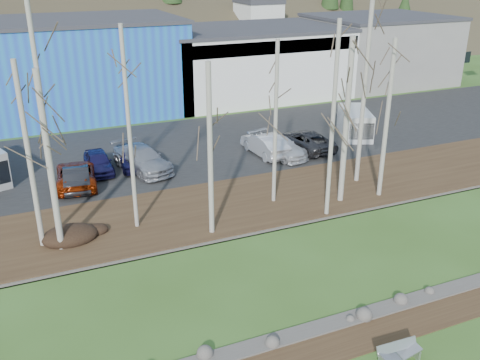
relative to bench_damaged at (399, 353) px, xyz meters
name	(u,v)px	position (x,y,z in m)	size (l,w,h in m)	color
dirt_strip	(363,335)	(-0.32, 1.61, -0.35)	(80.00, 1.80, 0.03)	#382616
near_bank_rocks	(348,320)	(-0.32, 2.61, -0.36)	(80.00, 0.80, 0.50)	#47423D
river	(296,269)	(-0.32, 6.71, -0.36)	(80.00, 8.00, 0.90)	black
far_bank_rocks	(258,230)	(-0.32, 10.81, -0.36)	(80.00, 0.80, 0.46)	#47423D
far_bank	(234,205)	(-0.32, 14.01, -0.29)	(80.00, 7.00, 0.15)	#382616
parking_lot	(179,149)	(-0.32, 24.51, -0.29)	(80.00, 14.00, 0.14)	black
building_blue	(65,67)	(-6.32, 38.51, 3.79)	(20.40, 12.24, 8.30)	#2072BB
building_white	(249,61)	(11.68, 38.50, 3.05)	(18.36, 12.24, 6.80)	silver
building_grey	(378,49)	(27.68, 38.51, 3.29)	(14.28, 12.24, 7.30)	slate
bench_damaged	(399,353)	(0.00, 0.00, 0.00)	(1.62, 0.60, 0.71)	#B2B6B8
seagull	(412,349)	(0.74, 0.14, -0.19)	(0.44, 0.20, 0.31)	gold
dirt_mound	(70,235)	(-9.44, 13.35, 0.06)	(2.74, 1.93, 0.54)	black
birch_0	(29,158)	(-10.73, 13.37, 4.28)	(0.25, 0.25, 8.99)	#B5B0A5
birch_1	(46,134)	(-9.87, 12.91, 5.48)	(0.21, 0.21, 11.38)	#B5B0A5
birch_2	(50,164)	(-9.92, 12.68, 4.11)	(0.30, 0.30, 8.65)	#B5B0A5
birch_3	(129,132)	(-6.04, 13.51, 4.90)	(0.21, 0.21, 10.23)	#B5B0A5
birch_4	(210,152)	(-2.68, 11.34, 4.12)	(0.26, 0.26, 8.65)	#B5B0A5
birch_5	(275,124)	(1.93, 13.50, 4.34)	(0.22, 0.22, 9.11)	#B5B0A5
birch_6	(333,123)	(3.82, 10.81, 4.94)	(0.22, 0.22, 10.30)	#B5B0A5
birch_7	(346,123)	(5.51, 12.04, 4.42)	(0.31, 0.31, 9.26)	#B5B0A5
birch_8	(387,120)	(8.04, 11.77, 4.33)	(0.26, 0.26, 9.07)	#B5B0A5
birch_9	(365,86)	(8.11, 14.15, 5.80)	(0.27, 0.27, 12.01)	#B5B0A5
car_1	(77,176)	(-8.17, 20.01, 0.48)	(1.49, 4.28, 1.41)	black
car_2	(76,175)	(-8.15, 20.36, 0.48)	(2.32, 5.03, 1.40)	maroon
car_3	(142,159)	(-3.82, 21.26, 0.56)	(2.19, 5.40, 1.57)	#92939A
car_4	(130,158)	(-4.40, 22.11, 0.46)	(1.60, 3.97, 1.35)	#1A1748
car_5	(265,144)	(4.90, 20.76, 0.55)	(1.63, 4.68, 1.54)	silver
car_6	(306,140)	(8.10, 20.52, 0.49)	(2.34, 5.08, 1.41)	#2C2B2E
car_7	(278,146)	(5.67, 20.16, 0.49)	(1.99, 4.90, 1.42)	silver
car_9	(98,162)	(-6.51, 22.11, 0.46)	(1.60, 3.97, 1.35)	#1A1748
van_white	(356,123)	(13.30, 21.86, 0.80)	(3.58, 5.05, 2.04)	white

